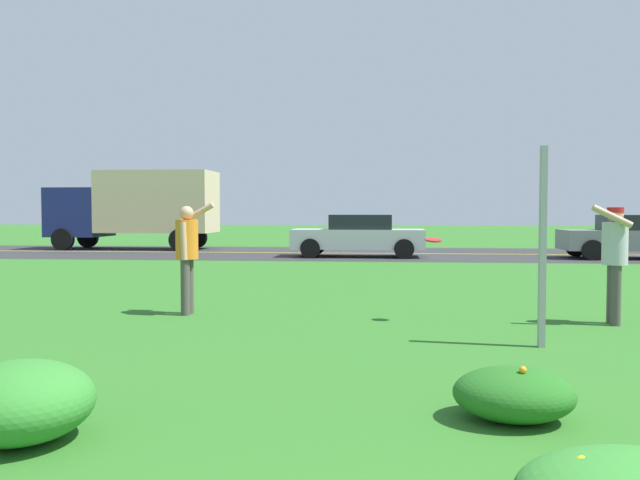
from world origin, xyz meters
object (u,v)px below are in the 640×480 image
at_px(car_silver_center_right, 359,235).
at_px(sign_post_near_path, 543,247).
at_px(person_thrower_orange_shirt, 187,249).
at_px(car_gray_center_left, 633,236).
at_px(person_catcher_red_cap_gray_shirt, 614,253).
at_px(frisbee_red, 433,240).
at_px(box_truck_navy, 137,205).

bearing_deg(car_silver_center_right, sign_post_near_path, -79.43).
distance_m(person_thrower_orange_shirt, car_gray_center_left, 16.91).
bearing_deg(sign_post_near_path, person_catcher_red_cap_gray_shirt, 50.65).
xyz_separation_m(person_thrower_orange_shirt, frisbee_red, (3.67, -0.30, 0.17)).
distance_m(person_thrower_orange_shirt, frisbee_red, 3.68).
bearing_deg(person_thrower_orange_shirt, person_catcher_red_cap_gray_shirt, -2.43).
bearing_deg(person_thrower_orange_shirt, sign_post_near_path, -21.65).
height_order(car_silver_center_right, box_truck_navy, box_truck_navy).
bearing_deg(car_gray_center_left, person_catcher_red_cap_gray_shirt, -110.89).
relative_size(person_catcher_red_cap_gray_shirt, frisbee_red, 6.90).
bearing_deg(box_truck_navy, person_thrower_orange_shirt, -66.05).
distance_m(person_thrower_orange_shirt, box_truck_navy, 17.85).
xyz_separation_m(person_catcher_red_cap_gray_shirt, box_truck_navy, (-13.38, 16.56, 0.81)).
height_order(person_thrower_orange_shirt, car_gray_center_left, person_thrower_orange_shirt).
relative_size(person_thrower_orange_shirt, car_gray_center_left, 0.38).
xyz_separation_m(car_silver_center_right, box_truck_navy, (-9.30, 3.55, 1.06)).
relative_size(frisbee_red, car_gray_center_left, 0.05).
xyz_separation_m(sign_post_near_path, person_thrower_orange_shirt, (-4.79, 1.90, -0.17)).
bearing_deg(car_silver_center_right, box_truck_navy, 159.12).
bearing_deg(person_thrower_orange_shirt, car_silver_center_right, 80.83).
bearing_deg(box_truck_navy, sign_post_near_path, -56.53).
relative_size(sign_post_near_path, person_thrower_orange_shirt, 1.36).
xyz_separation_m(car_gray_center_left, car_silver_center_right, (-9.05, 0.00, 0.00)).
bearing_deg(person_catcher_red_cap_gray_shirt, car_gray_center_left, 69.11).
height_order(person_catcher_red_cap_gray_shirt, car_silver_center_right, person_catcher_red_cap_gray_shirt).
distance_m(sign_post_near_path, frisbee_red, 1.96).
bearing_deg(person_catcher_red_cap_gray_shirt, person_thrower_orange_shirt, 177.57).
bearing_deg(person_thrower_orange_shirt, box_truck_navy, 113.95).
relative_size(person_catcher_red_cap_gray_shirt, car_silver_center_right, 0.37).
bearing_deg(person_catcher_red_cap_gray_shirt, frisbee_red, -179.07).
xyz_separation_m(person_thrower_orange_shirt, car_gray_center_left, (11.11, 12.75, -0.25)).
bearing_deg(car_silver_center_right, person_thrower_orange_shirt, -99.17).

